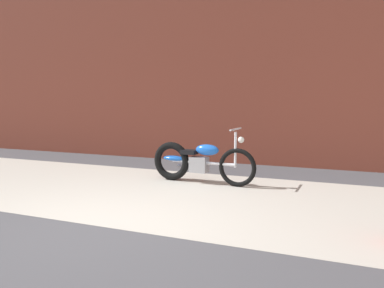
% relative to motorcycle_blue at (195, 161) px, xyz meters
% --- Properties ---
extents(ground_plane, '(80.00, 80.00, 0.00)m').
position_rel_motorcycle_blue_xyz_m(ground_plane, '(-0.15, -2.66, -0.40)').
color(ground_plane, '#47474C').
extents(sidewalk_slab, '(36.00, 3.50, 0.01)m').
position_rel_motorcycle_blue_xyz_m(sidewalk_slab, '(-0.15, -0.91, -0.40)').
color(sidewalk_slab, '#B2ADA3').
rests_on(sidewalk_slab, ground).
extents(brick_building_wall, '(36.00, 0.50, 5.99)m').
position_rel_motorcycle_blue_xyz_m(brick_building_wall, '(-0.15, 2.54, 2.60)').
color(brick_building_wall, brown).
rests_on(brick_building_wall, ground).
extents(motorcycle_blue, '(2.01, 0.58, 1.03)m').
position_rel_motorcycle_blue_xyz_m(motorcycle_blue, '(0.00, 0.00, 0.00)').
color(motorcycle_blue, black).
rests_on(motorcycle_blue, ground).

